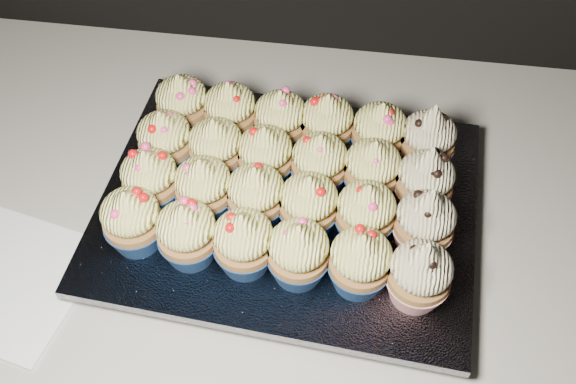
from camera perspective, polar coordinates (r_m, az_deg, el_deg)
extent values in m
cube|color=black|center=(1.20, -11.76, -13.73)|extent=(2.40, 0.60, 0.86)
cube|color=beige|center=(0.82, -16.83, -0.69)|extent=(2.44, 0.64, 0.04)
cube|color=white|center=(0.76, -23.43, -7.24)|extent=(0.19, 0.19, 0.00)
cube|color=black|center=(0.74, 0.00, -1.85)|extent=(0.40, 0.32, 0.02)
cube|color=silver|center=(0.72, 0.00, -1.07)|extent=(0.44, 0.35, 0.01)
cone|color=navy|center=(0.69, -13.31, -3.53)|extent=(0.06, 0.06, 0.03)
ellipsoid|color=#FFF480|center=(0.66, -13.91, -1.68)|extent=(0.06, 0.06, 0.04)
cone|color=#FFF480|center=(0.65, -14.29, -0.48)|extent=(0.03, 0.03, 0.02)
cone|color=navy|center=(0.67, -8.69, -4.77)|extent=(0.06, 0.06, 0.03)
ellipsoid|color=#FFF480|center=(0.64, -9.10, -2.92)|extent=(0.06, 0.06, 0.04)
cone|color=#FFF480|center=(0.62, -9.36, -1.71)|extent=(0.03, 0.03, 0.02)
cone|color=navy|center=(0.66, -3.83, -5.59)|extent=(0.06, 0.06, 0.03)
ellipsoid|color=#FFF480|center=(0.63, -4.02, -3.75)|extent=(0.06, 0.06, 0.04)
cone|color=#FFF480|center=(0.61, -4.14, -2.55)|extent=(0.03, 0.03, 0.02)
cone|color=navy|center=(0.65, 0.89, -6.51)|extent=(0.06, 0.06, 0.03)
ellipsoid|color=#FFF480|center=(0.62, 0.94, -4.69)|extent=(0.06, 0.06, 0.04)
cone|color=#FFF480|center=(0.60, 0.97, -3.50)|extent=(0.03, 0.03, 0.02)
cone|color=navy|center=(0.65, 6.25, -7.25)|extent=(0.06, 0.06, 0.03)
ellipsoid|color=#FFF480|center=(0.62, 6.55, -5.47)|extent=(0.06, 0.06, 0.04)
cone|color=#FFF480|center=(0.60, 6.75, -4.30)|extent=(0.03, 0.03, 0.02)
cone|color=#A6171A|center=(0.65, 11.27, -8.28)|extent=(0.06, 0.06, 0.03)
ellipsoid|color=beige|center=(0.62, 11.82, -6.55)|extent=(0.06, 0.06, 0.04)
cone|color=beige|center=(0.60, 12.26, -5.16)|extent=(0.03, 0.03, 0.03)
cone|color=navy|center=(0.72, -11.80, -0.07)|extent=(0.06, 0.06, 0.03)
ellipsoid|color=#FFF480|center=(0.69, -12.31, 1.85)|extent=(0.06, 0.06, 0.04)
cone|color=#FFF480|center=(0.67, -12.64, 3.09)|extent=(0.03, 0.03, 0.02)
cone|color=navy|center=(0.70, -7.29, -0.81)|extent=(0.06, 0.06, 0.03)
ellipsoid|color=#FFF480|center=(0.67, -7.61, 1.13)|extent=(0.06, 0.06, 0.04)
cone|color=#FFF480|center=(0.66, -7.82, 2.38)|extent=(0.03, 0.03, 0.02)
cone|color=navy|center=(0.69, -2.78, -1.49)|extent=(0.06, 0.06, 0.03)
ellipsoid|color=#FFF480|center=(0.66, -2.91, 0.45)|extent=(0.06, 0.06, 0.04)
cone|color=#FFF480|center=(0.65, -2.99, 1.71)|extent=(0.03, 0.03, 0.02)
cone|color=navy|center=(0.69, 1.80, -2.30)|extent=(0.06, 0.06, 0.03)
ellipsoid|color=#FFF480|center=(0.66, 1.88, -0.38)|extent=(0.06, 0.06, 0.04)
cone|color=#FFF480|center=(0.64, 1.94, 0.88)|extent=(0.03, 0.03, 0.02)
cone|color=navy|center=(0.68, 6.71, -3.03)|extent=(0.06, 0.06, 0.03)
ellipsoid|color=#FFF480|center=(0.65, 7.02, -1.14)|extent=(0.06, 0.06, 0.04)
cone|color=#FFF480|center=(0.64, 7.22, 0.10)|extent=(0.03, 0.03, 0.02)
cone|color=#A6171A|center=(0.69, 11.70, -3.86)|extent=(0.06, 0.06, 0.03)
ellipsoid|color=beige|center=(0.66, 12.23, -2.01)|extent=(0.06, 0.06, 0.04)
cone|color=beige|center=(0.63, 12.65, -0.53)|extent=(0.03, 0.03, 0.03)
cone|color=navy|center=(0.75, -10.57, 3.30)|extent=(0.06, 0.06, 0.03)
ellipsoid|color=#FFF480|center=(0.73, -11.01, 5.26)|extent=(0.06, 0.06, 0.04)
cone|color=#FFF480|center=(0.71, -11.29, 6.53)|extent=(0.03, 0.03, 0.02)
cone|color=navy|center=(0.74, -6.22, 2.67)|extent=(0.06, 0.06, 0.03)
ellipsoid|color=#FFF480|center=(0.71, -6.49, 4.65)|extent=(0.06, 0.06, 0.04)
cone|color=#FFF480|center=(0.69, -6.66, 5.93)|extent=(0.03, 0.03, 0.02)
cone|color=navy|center=(0.73, -1.97, 2.00)|extent=(0.06, 0.06, 0.03)
ellipsoid|color=#FFF480|center=(0.70, -2.06, 3.99)|extent=(0.06, 0.06, 0.04)
cone|color=#FFF480|center=(0.68, -2.11, 5.28)|extent=(0.03, 0.03, 0.02)
cone|color=navy|center=(0.72, 2.73, 1.35)|extent=(0.06, 0.06, 0.03)
ellipsoid|color=#FFF480|center=(0.69, 2.85, 3.33)|extent=(0.06, 0.06, 0.04)
cone|color=#FFF480|center=(0.67, 2.92, 4.61)|extent=(0.03, 0.03, 0.02)
cone|color=navy|center=(0.72, 7.29, 0.77)|extent=(0.06, 0.06, 0.03)
ellipsoid|color=#FFF480|center=(0.69, 7.60, 2.73)|extent=(0.06, 0.06, 0.04)
cone|color=#FFF480|center=(0.67, 7.81, 3.99)|extent=(0.03, 0.03, 0.02)
cone|color=#A6171A|center=(0.72, 11.73, -0.28)|extent=(0.06, 0.06, 0.03)
ellipsoid|color=beige|center=(0.69, 12.24, 1.63)|extent=(0.06, 0.06, 0.04)
cone|color=beige|center=(0.67, 12.64, 3.15)|extent=(0.03, 0.03, 0.03)
cone|color=navy|center=(0.79, -9.13, 6.50)|extent=(0.06, 0.06, 0.03)
ellipsoid|color=#FFF480|center=(0.76, -9.49, 8.48)|extent=(0.06, 0.06, 0.04)
cone|color=#FFF480|center=(0.75, -9.72, 9.75)|extent=(0.03, 0.03, 0.02)
cone|color=navy|center=(0.78, -5.02, 5.91)|extent=(0.06, 0.06, 0.03)
ellipsoid|color=#FFF480|center=(0.75, -5.22, 7.92)|extent=(0.06, 0.06, 0.04)
cone|color=#FFF480|center=(0.73, -5.35, 9.20)|extent=(0.03, 0.03, 0.02)
cone|color=navy|center=(0.76, -0.64, 5.19)|extent=(0.06, 0.06, 0.03)
ellipsoid|color=#FFF480|center=(0.74, -0.67, 7.21)|extent=(0.06, 0.06, 0.04)
cone|color=#FFF480|center=(0.72, -0.69, 8.50)|extent=(0.03, 0.03, 0.02)
cone|color=navy|center=(0.76, 3.36, 4.85)|extent=(0.06, 0.06, 0.03)
ellipsoid|color=#FFF480|center=(0.73, 3.50, 6.86)|extent=(0.06, 0.06, 0.04)
cone|color=#FFF480|center=(0.72, 3.59, 8.15)|extent=(0.03, 0.03, 0.02)
cone|color=navy|center=(0.76, 7.90, 4.07)|extent=(0.06, 0.06, 0.03)
ellipsoid|color=#FFF480|center=(0.73, 8.23, 6.05)|extent=(0.06, 0.06, 0.04)
cone|color=#FFF480|center=(0.71, 8.44, 7.33)|extent=(0.03, 0.03, 0.02)
cone|color=#A6171A|center=(0.76, 11.99, 3.30)|extent=(0.06, 0.06, 0.03)
ellipsoid|color=beige|center=(0.73, 12.49, 5.25)|extent=(0.06, 0.06, 0.04)
cone|color=beige|center=(0.71, 12.87, 6.78)|extent=(0.03, 0.03, 0.03)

